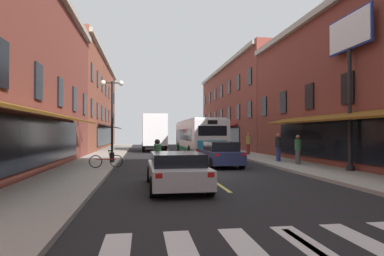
{
  "coord_description": "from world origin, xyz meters",
  "views": [
    {
      "loc": [
        -2.85,
        -15.12,
        1.96
      ],
      "look_at": [
        1.07,
        10.91,
        2.35
      ],
      "focal_mm": 30.67,
      "sensor_mm": 36.0,
      "label": 1
    }
  ],
  "objects_px": {
    "sedan_near": "(220,154)",
    "motorcycle_rider": "(157,159)",
    "billboard_sign": "(349,49)",
    "sedan_mid": "(177,170)",
    "transit_bus": "(198,137)",
    "box_truck": "(154,133)",
    "pedestrian_far": "(248,143)",
    "street_lamp_twin": "(112,117)",
    "pedestrian_near": "(298,149)",
    "pedestrian_mid": "(278,147)",
    "bicycle_near": "(106,161)"
  },
  "relations": [
    {
      "from": "sedan_mid",
      "to": "pedestrian_near",
      "type": "distance_m",
      "value": 9.94
    },
    {
      "from": "sedan_mid",
      "to": "bicycle_near",
      "type": "height_order",
      "value": "sedan_mid"
    },
    {
      "from": "transit_bus",
      "to": "street_lamp_twin",
      "type": "height_order",
      "value": "street_lamp_twin"
    },
    {
      "from": "transit_bus",
      "to": "pedestrian_mid",
      "type": "xyz_separation_m",
      "value": [
        3.82,
        -8.31,
        -0.54
      ]
    },
    {
      "from": "billboard_sign",
      "to": "sedan_near",
      "type": "bearing_deg",
      "value": 142.49
    },
    {
      "from": "sedan_mid",
      "to": "motorcycle_rider",
      "type": "bearing_deg",
      "value": 96.94
    },
    {
      "from": "box_truck",
      "to": "sedan_near",
      "type": "xyz_separation_m",
      "value": [
        3.3,
        -16.32,
        -1.24
      ]
    },
    {
      "from": "transit_bus",
      "to": "sedan_near",
      "type": "height_order",
      "value": "transit_bus"
    },
    {
      "from": "pedestrian_mid",
      "to": "pedestrian_near",
      "type": "bearing_deg",
      "value": 141.91
    },
    {
      "from": "billboard_sign",
      "to": "sedan_near",
      "type": "xyz_separation_m",
      "value": [
        -5.42,
        4.16,
        -5.32
      ]
    },
    {
      "from": "motorcycle_rider",
      "to": "bicycle_near",
      "type": "height_order",
      "value": "motorcycle_rider"
    },
    {
      "from": "motorcycle_rider",
      "to": "pedestrian_mid",
      "type": "xyz_separation_m",
      "value": [
        7.91,
        4.34,
        0.36
      ]
    },
    {
      "from": "sedan_mid",
      "to": "street_lamp_twin",
      "type": "distance_m",
      "value": 10.11
    },
    {
      "from": "sedan_near",
      "to": "pedestrian_near",
      "type": "relative_size",
      "value": 2.63
    },
    {
      "from": "transit_bus",
      "to": "motorcycle_rider",
      "type": "relative_size",
      "value": 5.58
    },
    {
      "from": "billboard_sign",
      "to": "sedan_mid",
      "type": "relative_size",
      "value": 1.68
    },
    {
      "from": "pedestrian_near",
      "to": "pedestrian_far",
      "type": "xyz_separation_m",
      "value": [
        -0.03,
        8.91,
        0.03
      ]
    },
    {
      "from": "transit_bus",
      "to": "box_truck",
      "type": "height_order",
      "value": "box_truck"
    },
    {
      "from": "bicycle_near",
      "to": "pedestrian_near",
      "type": "relative_size",
      "value": 1.01
    },
    {
      "from": "sedan_mid",
      "to": "bicycle_near",
      "type": "relative_size",
      "value": 2.64
    },
    {
      "from": "box_truck",
      "to": "pedestrian_far",
      "type": "xyz_separation_m",
      "value": [
        7.65,
        -8.28,
        -0.9
      ]
    },
    {
      "from": "billboard_sign",
      "to": "sedan_near",
      "type": "distance_m",
      "value": 8.66
    },
    {
      "from": "billboard_sign",
      "to": "box_truck",
      "type": "bearing_deg",
      "value": 113.05
    },
    {
      "from": "box_truck",
      "to": "pedestrian_far",
      "type": "relative_size",
      "value": 3.94
    },
    {
      "from": "street_lamp_twin",
      "to": "sedan_mid",
      "type": "bearing_deg",
      "value": -71.84
    },
    {
      "from": "box_truck",
      "to": "sedan_mid",
      "type": "xyz_separation_m",
      "value": [
        -0.0,
        -23.48,
        -1.31
      ]
    },
    {
      "from": "transit_bus",
      "to": "box_truck",
      "type": "xyz_separation_m",
      "value": [
        -3.59,
        6.73,
        0.36
      ]
    },
    {
      "from": "sedan_near",
      "to": "street_lamp_twin",
      "type": "distance_m",
      "value": 7.1
    },
    {
      "from": "motorcycle_rider",
      "to": "pedestrian_near",
      "type": "distance_m",
      "value": 8.48
    },
    {
      "from": "sedan_near",
      "to": "pedestrian_far",
      "type": "relative_size",
      "value": 2.49
    },
    {
      "from": "motorcycle_rider",
      "to": "sedan_mid",
      "type": "bearing_deg",
      "value": -83.06
    },
    {
      "from": "motorcycle_rider",
      "to": "pedestrian_far",
      "type": "relative_size",
      "value": 1.16
    },
    {
      "from": "pedestrian_mid",
      "to": "bicycle_near",
      "type": "bearing_deg",
      "value": 57.14
    },
    {
      "from": "sedan_near",
      "to": "motorcycle_rider",
      "type": "relative_size",
      "value": 2.14
    },
    {
      "from": "box_truck",
      "to": "pedestrian_near",
      "type": "xyz_separation_m",
      "value": [
        7.68,
        -17.18,
        -0.94
      ]
    },
    {
      "from": "billboard_sign",
      "to": "transit_bus",
      "type": "distance_m",
      "value": 15.33
    },
    {
      "from": "box_truck",
      "to": "street_lamp_twin",
      "type": "relative_size",
      "value": 1.38
    },
    {
      "from": "motorcycle_rider",
      "to": "pedestrian_near",
      "type": "bearing_deg",
      "value": 15.0
    },
    {
      "from": "pedestrian_far",
      "to": "transit_bus",
      "type": "bearing_deg",
      "value": -22.58
    },
    {
      "from": "transit_bus",
      "to": "box_truck",
      "type": "bearing_deg",
      "value": 118.04
    },
    {
      "from": "transit_bus",
      "to": "pedestrian_mid",
      "type": "relative_size",
      "value": 6.46
    },
    {
      "from": "bicycle_near",
      "to": "pedestrian_near",
      "type": "height_order",
      "value": "pedestrian_near"
    },
    {
      "from": "pedestrian_far",
      "to": "pedestrian_near",
      "type": "bearing_deg",
      "value": 88.44
    },
    {
      "from": "pedestrian_near",
      "to": "street_lamp_twin",
      "type": "bearing_deg",
      "value": 28.44
    },
    {
      "from": "transit_bus",
      "to": "pedestrian_near",
      "type": "height_order",
      "value": "transit_bus"
    },
    {
      "from": "pedestrian_near",
      "to": "street_lamp_twin",
      "type": "relative_size",
      "value": 0.33
    },
    {
      "from": "transit_bus",
      "to": "sedan_mid",
      "type": "relative_size",
      "value": 2.57
    },
    {
      "from": "sedan_mid",
      "to": "billboard_sign",
      "type": "bearing_deg",
      "value": 18.97
    },
    {
      "from": "box_truck",
      "to": "pedestrian_mid",
      "type": "relative_size",
      "value": 3.92
    },
    {
      "from": "pedestrian_far",
      "to": "street_lamp_twin",
      "type": "distance_m",
      "value": 12.36
    }
  ]
}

